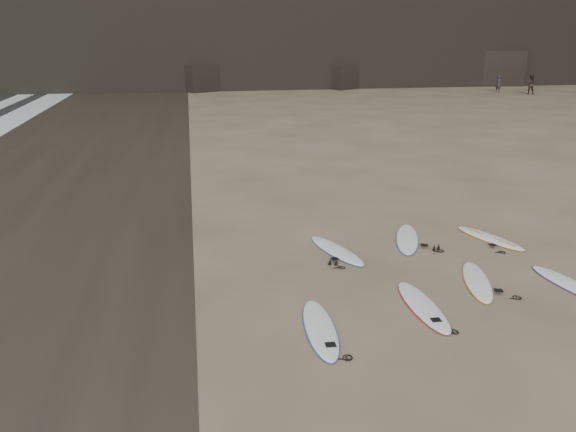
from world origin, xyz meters
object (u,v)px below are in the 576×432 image
surfboard_2 (477,281)px  surfboard_7 (490,238)px  surfboard_6 (407,239)px  surfboard_5 (337,250)px  surfboard_0 (320,328)px  person_b (530,84)px  surfboard_1 (423,306)px  person_a (498,84)px  surfboard_3 (571,285)px

surfboard_2 → surfboard_7: bearing=73.9°
surfboard_2 → surfboard_6: 3.04m
surfboard_2 → surfboard_5: (-2.82, 2.47, 0.00)m
surfboard_0 → person_b: 47.47m
surfboard_1 → person_a: (23.89, 39.38, 0.74)m
surfboard_2 → person_a: person_a is taller
surfboard_2 → surfboard_3: 2.16m
person_b → surfboard_0: bearing=87.0°
surfboard_0 → surfboard_6: same height
surfboard_2 → person_b: bearing=74.2°
surfboard_0 → surfboard_3: size_ratio=1.04×
surfboard_0 → surfboard_1: (2.42, 0.56, 0.00)m
surfboard_7 → person_b: 40.62m
surfboard_1 → person_a: size_ratio=1.59×
surfboard_1 → surfboard_7: 5.07m
surfboard_0 → person_a: (26.31, 39.94, 0.74)m
person_a → person_b: 2.82m
surfboard_1 → surfboard_5: 3.59m
surfboard_1 → person_b: (25.97, 37.48, 0.84)m
surfboard_2 → person_b: person_b is taller
surfboard_2 → surfboard_5: size_ratio=0.96×
surfboard_5 → person_b: bearing=32.7°
surfboard_5 → person_a: 43.75m
surfboard_7 → person_a: 41.15m
surfboard_0 → surfboard_5: surfboard_0 is taller
surfboard_0 → surfboard_3: surfboard_0 is taller
person_a → surfboard_0: bearing=114.9°
surfboard_1 → person_b: 45.61m
surfboard_0 → person_a: 47.83m
surfboard_0 → surfboard_7: bearing=38.3°
surfboard_1 → surfboard_3: (3.87, 0.41, -0.00)m
person_a → surfboard_5: bearing=113.5°
surfboard_0 → surfboard_2: size_ratio=1.06×
surfboard_0 → surfboard_1: 2.48m
surfboard_0 → person_b: size_ratio=1.40×
surfboard_6 → surfboard_7: 2.40m
surfboard_3 → surfboard_6: surfboard_6 is taller
surfboard_6 → surfboard_5: bearing=-146.4°
surfboard_5 → surfboard_6: size_ratio=0.97×
person_a → person_b: size_ratio=0.88×
surfboard_1 → person_b: bearing=54.8°
person_b → surfboard_1: bearing=89.0°
surfboard_0 → person_a: size_ratio=1.59×
surfboard_0 → surfboard_3: bearing=12.0°
surfboard_3 → person_a: bearing=52.1°
surfboard_1 → person_a: 46.07m
surfboard_1 → surfboard_5: bearing=106.3°
surfboard_2 → surfboard_5: bearing=156.6°
surfboard_6 → surfboard_7: size_ratio=1.08×
surfboard_2 → surfboard_6: surfboard_6 is taller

